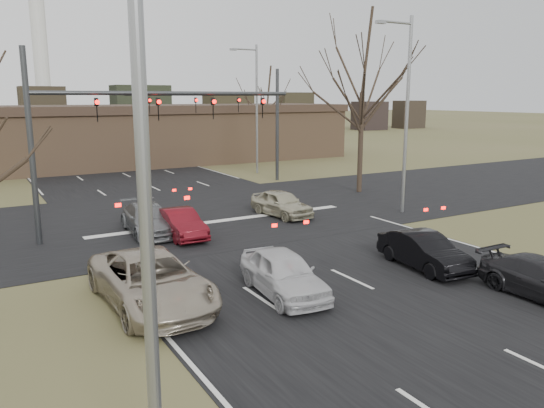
% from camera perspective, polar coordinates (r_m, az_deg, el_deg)
% --- Properties ---
extents(ground, '(360.00, 360.00, 0.00)m').
position_cam_1_polar(ground, '(16.15, 15.33, -10.94)').
color(ground, brown).
rests_on(ground, ground).
extents(road_main, '(14.00, 300.00, 0.02)m').
position_cam_1_polar(road_main, '(71.40, -21.51, 5.82)').
color(road_main, black).
rests_on(road_main, ground).
extents(road_cross, '(200.00, 14.00, 0.02)m').
position_cam_1_polar(road_cross, '(28.19, -6.86, -0.97)').
color(road_cross, black).
rests_on(road_cross, ground).
extents(building, '(42.40, 10.40, 5.30)m').
position_cam_1_polar(building, '(50.11, -15.43, 7.19)').
color(building, '#866448').
rests_on(building, ground).
extents(mast_arm_near, '(12.12, 0.24, 8.00)m').
position_cam_1_polar(mast_arm_near, '(24.00, -16.84, 8.66)').
color(mast_arm_near, '#383A3D').
rests_on(mast_arm_near, ground).
extents(mast_arm_far, '(11.12, 0.24, 8.00)m').
position_cam_1_polar(mast_arm_far, '(37.43, -3.19, 9.87)').
color(mast_arm_far, '#383A3D').
rests_on(mast_arm_far, ground).
extents(streetlight_left, '(2.34, 0.25, 10.00)m').
position_cam_1_polar(streetlight_left, '(6.65, -12.36, 7.26)').
color(streetlight_left, gray).
rests_on(streetlight_left, ground).
extents(streetlight_right_near, '(2.34, 0.25, 10.00)m').
position_cam_1_polar(streetlight_right_near, '(28.29, 14.08, 10.20)').
color(streetlight_right_near, gray).
rests_on(streetlight_right_near, ground).
extents(streetlight_right_far, '(2.34, 0.25, 10.00)m').
position_cam_1_polar(streetlight_right_far, '(42.42, -1.87, 10.84)').
color(streetlight_right_far, gray).
rests_on(streetlight_right_far, ground).
extents(tree_right_near, '(6.90, 6.90, 11.50)m').
position_cam_1_polar(tree_right_near, '(34.33, 9.83, 16.07)').
color(tree_right_near, black).
rests_on(tree_right_near, ground).
extents(tree_right_far, '(5.40, 5.40, 9.00)m').
position_cam_1_polar(tree_right_far, '(52.18, -0.55, 12.46)').
color(tree_right_far, black).
rests_on(tree_right_far, ground).
extents(car_silver_suv, '(2.72, 5.63, 1.54)m').
position_cam_1_polar(car_silver_suv, '(16.05, -12.88, -8.01)').
color(car_silver_suv, '#ACA08B').
rests_on(car_silver_suv, ground).
extents(car_white_sedan, '(2.07, 4.24, 1.39)m').
position_cam_1_polar(car_white_sedan, '(16.52, 1.24, -7.43)').
color(car_white_sedan, silver).
rests_on(car_white_sedan, ground).
extents(car_black_hatch, '(1.79, 4.03, 1.28)m').
position_cam_1_polar(car_black_hatch, '(19.75, 16.03, -4.87)').
color(car_black_hatch, black).
rests_on(car_black_hatch, ground).
extents(car_grey_ahead, '(2.12, 4.65, 1.32)m').
position_cam_1_polar(car_grey_ahead, '(24.42, -13.17, -1.58)').
color(car_grey_ahead, slate).
rests_on(car_grey_ahead, ground).
extents(car_red_ahead, '(1.36, 3.78, 1.24)m').
position_cam_1_polar(car_red_ahead, '(23.47, -9.84, -2.07)').
color(car_red_ahead, '#5D0D15').
rests_on(car_red_ahead, ground).
extents(car_silver_ahead, '(1.93, 4.06, 1.34)m').
position_cam_1_polar(car_silver_ahead, '(27.23, 1.02, 0.08)').
color(car_silver_ahead, '#BBB597').
rests_on(car_silver_ahead, ground).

